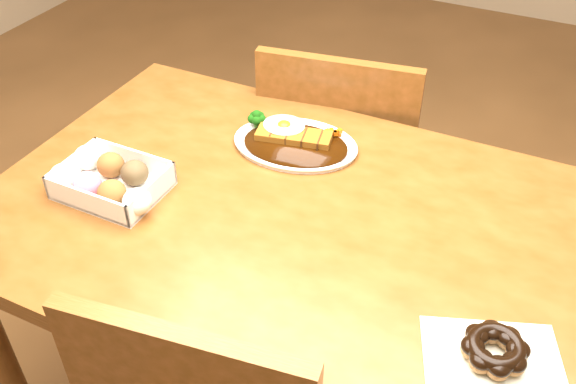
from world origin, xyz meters
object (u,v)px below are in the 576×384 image
at_px(chair_far, 342,166).
at_px(pon_de_ring, 495,350).
at_px(table, 292,252).
at_px(donut_box, 109,180).
at_px(katsu_curry_plate, 294,141).

bearing_deg(chair_far, pon_de_ring, 117.24).
relative_size(table, chair_far, 1.38).
distance_m(table, pon_de_ring, 0.46).
height_order(chair_far, donut_box, chair_far).
bearing_deg(table, chair_far, 100.31).
xyz_separation_m(table, katsu_curry_plate, (-0.10, 0.21, 0.11)).
xyz_separation_m(table, chair_far, (-0.10, 0.54, -0.17)).
relative_size(katsu_curry_plate, donut_box, 1.25).
height_order(katsu_curry_plate, donut_box, donut_box).
bearing_deg(donut_box, table, 14.44).
xyz_separation_m(katsu_curry_plate, pon_de_ring, (0.51, -0.38, 0.01)).
relative_size(table, pon_de_ring, 4.91).
xyz_separation_m(chair_far, katsu_curry_plate, (0.00, -0.32, 0.29)).
bearing_deg(katsu_curry_plate, table, -65.20).
bearing_deg(pon_de_ring, table, 157.69).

